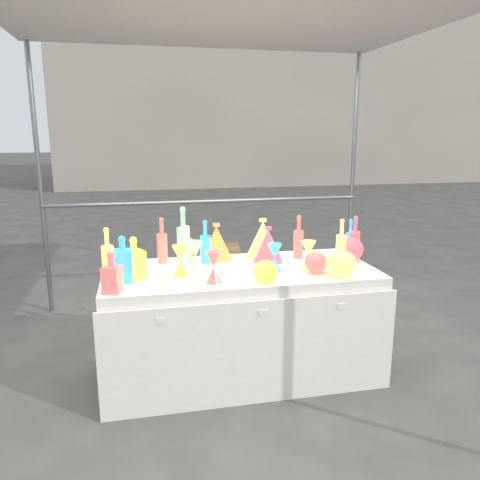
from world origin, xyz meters
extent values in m
plane|color=#63615C|center=(0.00, 0.00, 0.00)|extent=(80.00, 80.00, 0.00)
cylinder|color=gray|center=(-1.50, 1.50, 1.20)|extent=(0.04, 0.04, 2.40)
cylinder|color=gray|center=(1.50, 1.50, 1.20)|extent=(0.04, 0.04, 2.40)
cylinder|color=gray|center=(0.00, 1.47, 1.00)|extent=(3.00, 0.04, 0.04)
cube|color=white|center=(0.00, 0.00, 0.38)|extent=(1.80, 0.80, 0.75)
cube|color=white|center=(0.00, -0.42, 0.34)|extent=(1.84, 0.02, 0.68)
cube|color=white|center=(-0.55, -0.43, 0.60)|extent=(0.06, 0.00, 0.03)
cube|color=white|center=(0.05, -0.43, 0.60)|extent=(0.06, 0.00, 0.03)
cube|color=white|center=(0.55, -0.43, 0.60)|extent=(0.06, 0.00, 0.03)
cube|color=#BEB29E|center=(4.00, 14.00, 3.00)|extent=(14.00, 6.00, 6.00)
cube|color=#9D7547|center=(0.20, 2.18, 0.19)|extent=(0.54, 0.42, 0.37)
cube|color=#9D7547|center=(-0.04, 2.34, 0.03)|extent=(0.88, 0.68, 0.07)
camera|label=1|loc=(-0.63, -2.95, 1.64)|focal=35.00mm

